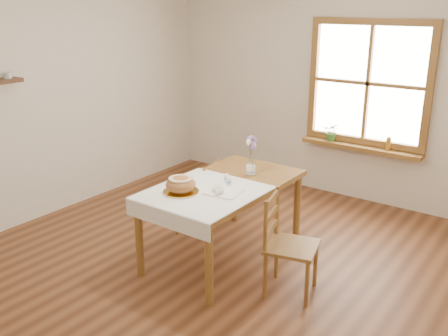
# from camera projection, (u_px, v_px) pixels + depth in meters

# --- Properties ---
(ground) EXTENTS (5.00, 5.00, 0.00)m
(ground) POSITION_uv_depth(u_px,v_px,m) (205.00, 268.00, 4.64)
(ground) COLOR brown
(ground) RESTS_ON ground
(room_walls) EXTENTS (4.60, 5.10, 2.65)m
(room_walls) POSITION_uv_depth(u_px,v_px,m) (203.00, 84.00, 4.10)
(room_walls) COLOR beige
(room_walls) RESTS_ON ground
(window) EXTENTS (1.46, 0.08, 1.46)m
(window) POSITION_uv_depth(u_px,v_px,m) (368.00, 83.00, 5.79)
(window) COLOR olive
(window) RESTS_ON ground
(window_sill) EXTENTS (1.46, 0.20, 0.05)m
(window_sill) POSITION_uv_depth(u_px,v_px,m) (360.00, 147.00, 5.98)
(window_sill) COLOR olive
(window_sill) RESTS_ON ground
(dining_table) EXTENTS (0.90, 1.60, 0.75)m
(dining_table) POSITION_uv_depth(u_px,v_px,m) (224.00, 192.00, 4.66)
(dining_table) COLOR olive
(dining_table) RESTS_ON ground
(table_linen) EXTENTS (0.91, 0.99, 0.01)m
(table_linen) POSITION_uv_depth(u_px,v_px,m) (204.00, 192.00, 4.40)
(table_linen) COLOR white
(table_linen) RESTS_ON dining_table
(chair_left) EXTENTS (0.46, 0.45, 0.79)m
(chair_left) POSITION_uv_depth(u_px,v_px,m) (197.00, 197.00, 5.27)
(chair_left) COLOR olive
(chair_left) RESTS_ON ground
(chair_right) EXTENTS (0.52, 0.50, 0.87)m
(chair_right) POSITION_uv_depth(u_px,v_px,m) (292.00, 245.00, 4.13)
(chair_right) COLOR olive
(chair_right) RESTS_ON ground
(bread_plate) EXTENTS (0.40, 0.40, 0.02)m
(bread_plate) POSITION_uv_depth(u_px,v_px,m) (181.00, 192.00, 4.38)
(bread_plate) COLOR white
(bread_plate) RESTS_ON table_linen
(bread_loaf) EXTENTS (0.26, 0.26, 0.15)m
(bread_loaf) POSITION_uv_depth(u_px,v_px,m) (181.00, 183.00, 4.35)
(bread_loaf) COLOR #AF733E
(bread_loaf) RESTS_ON bread_plate
(egg_napkin) EXTENTS (0.33, 0.29, 0.01)m
(egg_napkin) POSITION_uv_depth(u_px,v_px,m) (223.00, 192.00, 4.37)
(egg_napkin) COLOR white
(egg_napkin) RESTS_ON table_linen
(eggs) EXTENTS (0.25, 0.24, 0.05)m
(eggs) POSITION_uv_depth(u_px,v_px,m) (223.00, 189.00, 4.36)
(eggs) COLOR white
(eggs) RESTS_ON egg_napkin
(salt_shaker) EXTENTS (0.05, 0.05, 0.09)m
(salt_shaker) POSITION_uv_depth(u_px,v_px,m) (226.00, 178.00, 4.63)
(salt_shaker) COLOR white
(salt_shaker) RESTS_ON table_linen
(pepper_shaker) EXTENTS (0.06, 0.06, 0.09)m
(pepper_shaker) POSITION_uv_depth(u_px,v_px,m) (229.00, 181.00, 4.53)
(pepper_shaker) COLOR white
(pepper_shaker) RESTS_ON table_linen
(flower_vase) EXTENTS (0.10, 0.10, 0.10)m
(flower_vase) POSITION_uv_depth(u_px,v_px,m) (251.00, 170.00, 4.84)
(flower_vase) COLOR white
(flower_vase) RESTS_ON dining_table
(lavender_bouquet) EXTENTS (0.15, 0.15, 0.29)m
(lavender_bouquet) POSITION_uv_depth(u_px,v_px,m) (251.00, 152.00, 4.78)
(lavender_bouquet) COLOR #835FA9
(lavender_bouquet) RESTS_ON flower_vase
(potted_plant) EXTENTS (0.23, 0.25, 0.18)m
(potted_plant) POSITION_uv_depth(u_px,v_px,m) (332.00, 134.00, 6.16)
(potted_plant) COLOR #427D32
(potted_plant) RESTS_ON window_sill
(amber_bottle) EXTENTS (0.06, 0.06, 0.16)m
(amber_bottle) POSITION_uv_depth(u_px,v_px,m) (389.00, 143.00, 5.77)
(amber_bottle) COLOR #A6701E
(amber_bottle) RESTS_ON window_sill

